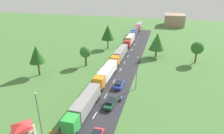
% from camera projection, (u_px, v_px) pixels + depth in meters
% --- Properties ---
extents(road, '(10.00, 140.00, 0.06)m').
position_uv_depth(road, '(112.00, 85.00, 50.89)').
color(road, '#2B2B30').
rests_on(road, ground).
extents(lane_marking_centre, '(0.16, 118.11, 0.01)m').
position_uv_depth(lane_marking_centre, '(106.00, 95.00, 46.26)').
color(lane_marking_centre, white).
rests_on(lane_marking_centre, road).
extents(truck_lead, '(2.56, 14.00, 3.53)m').
position_uv_depth(truck_lead, '(84.00, 105.00, 38.95)').
color(truck_lead, green).
rests_on(truck_lead, road).
extents(truck_second, '(2.85, 13.68, 3.42)m').
position_uv_depth(truck_second, '(106.00, 73.00, 53.28)').
color(truck_second, orange).
rests_on(truck_second, road).
extents(truck_third, '(2.73, 14.88, 3.55)m').
position_uv_depth(truck_third, '(120.00, 54.00, 67.92)').
color(truck_third, orange).
rests_on(truck_third, road).
extents(truck_fourth, '(2.74, 12.31, 3.75)m').
position_uv_depth(truck_fourth, '(130.00, 40.00, 85.01)').
color(truck_fourth, red).
rests_on(truck_fourth, road).
extents(truck_fifth, '(2.63, 14.23, 3.78)m').
position_uv_depth(truck_fifth, '(134.00, 32.00, 99.36)').
color(truck_fifth, blue).
rests_on(truck_fifth, road).
extents(truck_sixth, '(2.51, 13.24, 3.59)m').
position_uv_depth(truck_sixth, '(139.00, 26.00, 113.76)').
color(truck_sixth, red).
rests_on(truck_sixth, road).
extents(car_second, '(1.86, 4.64, 1.37)m').
position_uv_depth(car_second, '(110.00, 103.00, 42.11)').
color(car_second, '#19472D').
rests_on(car_second, road).
extents(car_third, '(1.87, 4.33, 1.48)m').
position_uv_depth(car_third, '(119.00, 84.00, 49.73)').
color(car_third, blue).
rests_on(car_third, road).
extents(motorcycle_courier, '(0.28, 1.94, 0.91)m').
position_uv_depth(motorcycle_courier, '(121.00, 98.00, 44.32)').
color(motorcycle_courier, black).
rests_on(motorcycle_courier, road).
extents(guard_booth, '(3.13, 3.24, 3.89)m').
position_uv_depth(guard_booth, '(23.00, 133.00, 31.92)').
color(guard_booth, beige).
rests_on(guard_booth, ground).
extents(barrier_gate, '(4.64, 0.28, 1.05)m').
position_uv_depth(barrier_gate, '(54.00, 133.00, 33.67)').
color(barrier_gate, orange).
rests_on(barrier_gate, ground).
extents(lamppost_lead, '(0.36, 0.36, 9.15)m').
position_uv_depth(lamppost_lead, '(39.00, 114.00, 31.36)').
color(lamppost_lead, slate).
rests_on(lamppost_lead, ground).
extents(lamppost_second, '(0.36, 0.36, 8.63)m').
position_uv_depth(lamppost_second, '(137.00, 71.00, 47.52)').
color(lamppost_second, slate).
rests_on(lamppost_second, ground).
extents(tree_oak, '(5.30, 5.30, 9.69)m').
position_uv_depth(tree_oak, '(108.00, 32.00, 77.71)').
color(tree_oak, '#513823').
rests_on(tree_oak, ground).
extents(tree_birch, '(5.50, 5.50, 8.78)m').
position_uv_depth(tree_birch, '(157.00, 42.00, 68.98)').
color(tree_birch, '#513823').
rests_on(tree_birch, ground).
extents(tree_maple, '(4.09, 4.09, 7.24)m').
position_uv_depth(tree_maple, '(197.00, 48.00, 63.80)').
color(tree_maple, '#513823').
rests_on(tree_maple, ground).
extents(tree_pine, '(4.47, 4.47, 8.85)m').
position_uv_depth(tree_pine, '(37.00, 54.00, 54.42)').
color(tree_pine, '#513823').
rests_on(tree_pine, ground).
extents(tree_elm, '(3.64, 3.64, 6.47)m').
position_uv_depth(tree_elm, '(85.00, 52.00, 61.77)').
color(tree_elm, '#513823').
rests_on(tree_elm, ground).
extents(distant_building, '(12.19, 13.65, 7.04)m').
position_uv_depth(distant_building, '(174.00, 20.00, 124.46)').
color(distant_building, '#9E846B').
rests_on(distant_building, ground).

